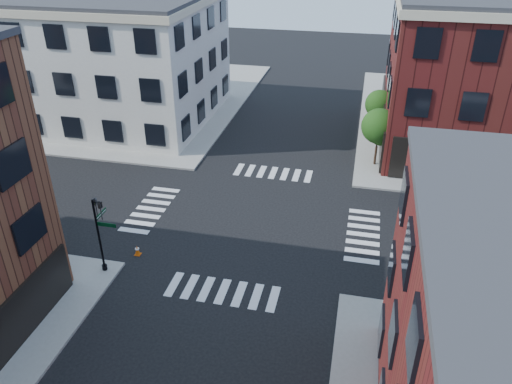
{
  "coord_description": "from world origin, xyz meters",
  "views": [
    {
      "loc": [
        6.13,
        -26.35,
        17.31
      ],
      "look_at": [
        0.35,
        -0.55,
        2.5
      ],
      "focal_mm": 35.0,
      "sensor_mm": 36.0,
      "label": 1
    }
  ],
  "objects": [
    {
      "name": "sidewalk_nw",
      "position": [
        -21.0,
        21.0,
        0.07
      ],
      "size": [
        30.0,
        30.0,
        0.15
      ],
      "primitive_type": "cube",
      "color": "gray",
      "rests_on": "ground"
    },
    {
      "name": "ground",
      "position": [
        0.0,
        0.0,
        0.0
      ],
      "size": [
        120.0,
        120.0,
        0.0
      ],
      "primitive_type": "plane",
      "color": "black",
      "rests_on": "ground"
    },
    {
      "name": "tree_far",
      "position": [
        7.56,
        15.98,
        2.87
      ],
      "size": [
        2.43,
        2.43,
        4.07
      ],
      "color": "black",
      "rests_on": "ground"
    },
    {
      "name": "building_nw",
      "position": [
        -19.0,
        16.0,
        5.5
      ],
      "size": [
        22.0,
        16.0,
        11.0
      ],
      "primitive_type": "cube",
      "color": "silver",
      "rests_on": "ground"
    },
    {
      "name": "traffic_cone",
      "position": [
        -5.7,
        -4.95,
        0.3
      ],
      "size": [
        0.34,
        0.34,
        0.63
      ],
      "rotation": [
        0.0,
        0.0,
        -0.0
      ],
      "color": "#E1570A",
      "rests_on": "ground"
    },
    {
      "name": "tree_near",
      "position": [
        7.56,
        9.98,
        3.16
      ],
      "size": [
        2.69,
        2.69,
        4.49
      ],
      "color": "black",
      "rests_on": "ground"
    },
    {
      "name": "box_truck",
      "position": [
        14.43,
        -3.11,
        1.68
      ],
      "size": [
        7.25,
        2.59,
        3.23
      ],
      "rotation": [
        0.0,
        0.0,
        0.06
      ],
      "color": "white",
      "rests_on": "ground"
    },
    {
      "name": "signal_pole",
      "position": [
        -6.72,
        -6.68,
        2.86
      ],
      "size": [
        1.29,
        1.24,
        4.6
      ],
      "color": "black",
      "rests_on": "ground"
    }
  ]
}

